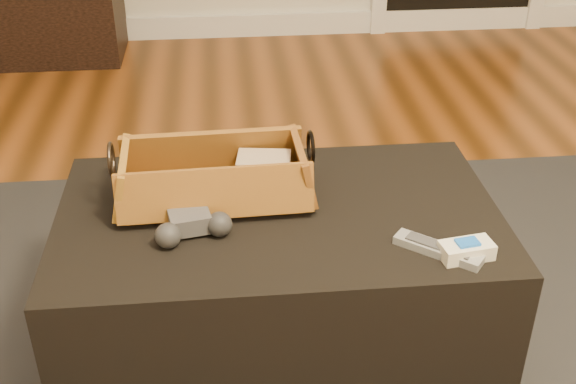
{
  "coord_description": "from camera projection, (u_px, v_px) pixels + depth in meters",
  "views": [
    {
      "loc": [
        -0.04,
        -1.16,
        1.3
      ],
      "look_at": [
        0.1,
        0.19,
        0.49
      ],
      "focal_mm": 45.0,
      "sensor_mm": 36.0,
      "label": 1
    }
  ],
  "objects": [
    {
      "name": "baseboard",
      "position": [
        225.0,
        26.0,
        3.97
      ],
      "size": [
        5.0,
        0.04,
        0.12
      ],
      "primitive_type": "cube",
      "color": "white",
      "rests_on": "floor"
    },
    {
      "name": "area_rug",
      "position": [
        281.0,
        365.0,
        1.81
      ],
      "size": [
        2.6,
        2.0,
        0.01
      ],
      "primitive_type": "cube",
      "color": "black",
      "rests_on": "floor"
    },
    {
      "name": "ottoman",
      "position": [
        279.0,
        284.0,
        1.74
      ],
      "size": [
        1.0,
        0.6,
        0.42
      ],
      "primitive_type": "cube",
      "color": "black",
      "rests_on": "area_rug"
    },
    {
      "name": "tv_remote",
      "position": [
        205.0,
        192.0,
        1.65
      ],
      "size": [
        0.24,
        0.09,
        0.02
      ],
      "primitive_type": "cube",
      "rotation": [
        0.0,
        0.0,
        0.14
      ],
      "color": "black",
      "rests_on": "wicker_basket"
    },
    {
      "name": "cloth_bundle",
      "position": [
        264.0,
        169.0,
        1.7
      ],
      "size": [
        0.13,
        0.1,
        0.07
      ],
      "primitive_type": "cube",
      "rotation": [
        0.0,
        0.0,
        -0.14
      ],
      "color": "tan",
      "rests_on": "wicker_basket"
    },
    {
      "name": "wicker_basket",
      "position": [
        214.0,
        178.0,
        1.65
      ],
      "size": [
        0.46,
        0.25,
        0.16
      ],
      "color": "#B26928",
      "rests_on": "ottoman"
    },
    {
      "name": "game_controller",
      "position": [
        192.0,
        227.0,
        1.53
      ],
      "size": [
        0.18,
        0.12,
        0.05
      ],
      "color": "#404043",
      "rests_on": "ottoman"
    },
    {
      "name": "silver_remote",
      "position": [
        438.0,
        249.0,
        1.49
      ],
      "size": [
        0.17,
        0.15,
        0.02
      ],
      "color": "gray",
      "rests_on": "ottoman"
    },
    {
      "name": "cream_gadget",
      "position": [
        466.0,
        250.0,
        1.47
      ],
      "size": [
        0.12,
        0.07,
        0.04
      ],
      "color": "silver",
      "rests_on": "ottoman"
    }
  ]
}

